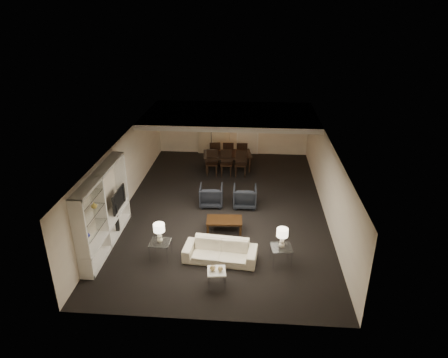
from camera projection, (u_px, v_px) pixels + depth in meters
name	position (u px, v px, depth m)	size (l,w,h in m)	color
floor	(224.00, 207.00, 14.22)	(11.00, 11.00, 0.00)	black
ceiling	(224.00, 140.00, 13.19)	(7.00, 11.00, 0.02)	silver
wall_back	(233.00, 128.00, 18.70)	(7.00, 0.02, 2.50)	beige
wall_front	(205.00, 276.00, 8.71)	(7.00, 0.02, 2.50)	beige
wall_left	(124.00, 172.00, 13.95)	(0.02, 11.00, 2.50)	beige
wall_right	(327.00, 178.00, 13.47)	(0.02, 11.00, 2.50)	beige
ceiling_soffit	(230.00, 115.00, 16.41)	(7.00, 4.00, 0.20)	silver
curtains	(214.00, 129.00, 18.71)	(1.50, 0.12, 2.40)	beige
door	(248.00, 133.00, 18.71)	(0.90, 0.05, 2.10)	silver
painting	(278.00, 123.00, 18.40)	(0.95, 0.04, 0.65)	#142D38
media_unit	(104.00, 210.00, 11.60)	(0.38, 3.40, 2.35)	white
pendant_light	(238.00, 127.00, 16.59)	(0.52, 0.52, 0.24)	#D8591E
sofa	(220.00, 251.00, 11.22)	(2.05, 0.80, 0.60)	beige
coffee_table	(224.00, 225.00, 12.71)	(1.12, 0.65, 0.40)	black
armchair_left	(211.00, 195.00, 14.22)	(0.81, 0.84, 0.76)	black
armchair_right	(245.00, 196.00, 14.14)	(0.81, 0.84, 0.76)	black
side_table_left	(161.00, 250.00, 11.35)	(0.56, 0.56, 0.52)	silver
side_table_right	(281.00, 255.00, 11.12)	(0.56, 0.56, 0.52)	silver
table_lamp_left	(159.00, 233.00, 11.12)	(0.32, 0.32, 0.58)	#EBE6C6
table_lamp_right	(282.00, 238.00, 10.89)	(0.32, 0.32, 0.58)	#EEE3C9
marble_table	(217.00, 278.00, 10.25)	(0.47, 0.47, 0.47)	white
gold_gourd_a	(213.00, 268.00, 10.13)	(0.15, 0.15, 0.15)	tan
gold_gourd_b	(220.00, 269.00, 10.12)	(0.13, 0.13, 0.13)	tan
television	(115.00, 199.00, 12.46)	(0.14, 1.08, 0.62)	black
vase_blue	(87.00, 235.00, 10.44)	(0.16, 0.16, 0.16)	#232998
vase_amber	(94.00, 205.00, 10.85)	(0.17, 0.17, 0.18)	gold
floor_speaker	(117.00, 220.00, 12.41)	(0.11, 0.11, 1.02)	black
dining_table	(227.00, 162.00, 17.23)	(2.03, 1.13, 0.72)	black
chair_nl	(212.00, 163.00, 16.61)	(0.49, 0.49, 1.06)	black
chair_nm	(226.00, 164.00, 16.57)	(0.49, 0.49, 1.06)	black
chair_nr	(241.00, 164.00, 16.53)	(0.49, 0.49, 1.06)	black
chair_fl	(215.00, 152.00, 17.79)	(0.49, 0.49, 1.06)	black
chair_fm	(228.00, 153.00, 17.75)	(0.49, 0.49, 1.06)	black
chair_fr	(242.00, 153.00, 17.71)	(0.49, 0.49, 1.06)	black
floor_lamp	(211.00, 137.00, 18.64)	(0.26, 0.26, 1.80)	black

